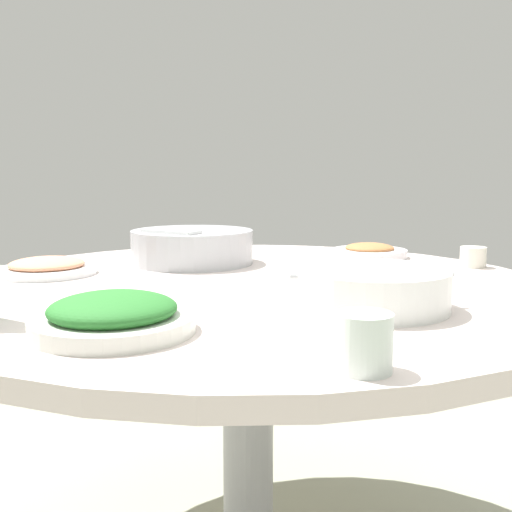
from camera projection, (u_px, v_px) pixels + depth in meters
round_dining_table at (248, 318)px, 1.30m from camera, size 1.34×1.34×0.72m
rice_bowl at (192, 246)px, 1.55m from camera, size 0.32×0.32×0.10m
soup_bowl at (372, 290)px, 1.03m from camera, size 0.27×0.28×0.07m
dish_greens at (113, 316)px, 0.88m from camera, size 0.24×0.24×0.06m
dish_shrimp at (47, 267)px, 1.39m from camera, size 0.22×0.22×0.04m
dish_tofu_braise at (369, 251)px, 1.67m from camera, size 0.21×0.21×0.04m
tea_cup_near at (363, 342)px, 0.71m from camera, size 0.07×0.07×0.07m
tea_cup_far at (473, 257)px, 1.49m from camera, size 0.06×0.06×0.05m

